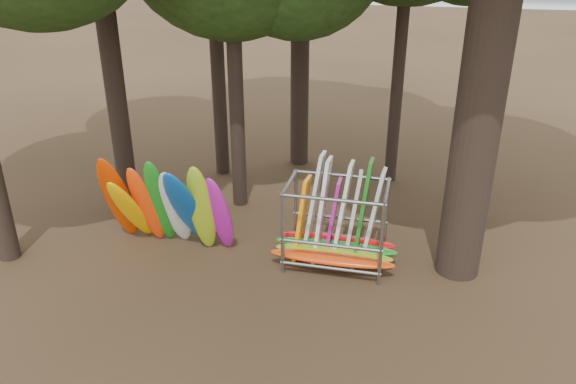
# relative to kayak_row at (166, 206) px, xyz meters

# --- Properties ---
(ground) EXTENTS (120.00, 120.00, 0.00)m
(ground) POSITION_rel_kayak_row_xyz_m (2.59, -0.10, -1.30)
(ground) COLOR #47331E
(ground) RESTS_ON ground
(lake) EXTENTS (160.00, 160.00, 0.00)m
(lake) POSITION_rel_kayak_row_xyz_m (2.59, 59.90, -1.30)
(lake) COLOR gray
(lake) RESTS_ON ground
(kayak_row) EXTENTS (3.63, 2.12, 2.91)m
(kayak_row) POSITION_rel_kayak_row_xyz_m (0.00, 0.00, 0.00)
(kayak_row) COLOR #BB3002
(kayak_row) RESTS_ON ground
(storage_rack) EXTENTS (3.21, 1.52, 2.89)m
(storage_rack) POSITION_rel_kayak_row_xyz_m (4.46, 0.35, -0.27)
(storage_rack) COLOR slate
(storage_rack) RESTS_ON ground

